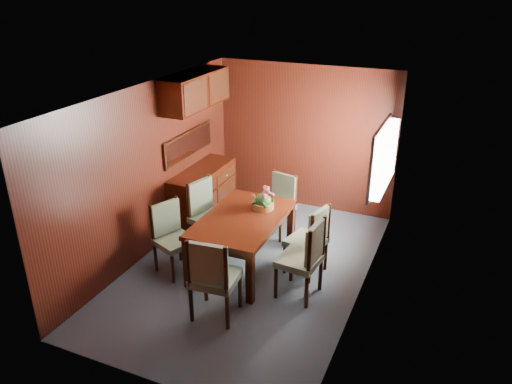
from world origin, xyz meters
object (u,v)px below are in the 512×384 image
at_px(dining_table, 242,224).
at_px(chair_left_near, 171,233).
at_px(sideboard, 203,196).
at_px(chair_right_near, 305,255).
at_px(chair_head, 212,275).
at_px(flower_centerpiece, 263,198).

bearing_deg(dining_table, chair_left_near, -151.77).
xyz_separation_m(sideboard, dining_table, (1.13, -0.96, 0.19)).
height_order(chair_left_near, chair_right_near, chair_right_near).
distance_m(chair_head, flower_centerpiece, 1.55).
relative_size(sideboard, flower_centerpiece, 4.43).
distance_m(dining_table, chair_right_near, 1.05).
relative_size(sideboard, chair_head, 1.31).
height_order(sideboard, chair_head, chair_head).
height_order(chair_left_near, flower_centerpiece, flower_centerpiece).
bearing_deg(chair_left_near, sideboard, -145.92).
xyz_separation_m(sideboard, chair_head, (1.31, -2.14, 0.14)).
bearing_deg(flower_centerpiece, dining_table, -113.58).
xyz_separation_m(chair_head, flower_centerpiece, (-0.02, 1.52, 0.30)).
bearing_deg(chair_right_near, chair_head, 141.63).
distance_m(chair_right_near, chair_head, 1.18).
xyz_separation_m(chair_left_near, chair_right_near, (1.82, 0.12, 0.04)).
bearing_deg(sideboard, dining_table, -40.29).
height_order(dining_table, flower_centerpiece, flower_centerpiece).
distance_m(dining_table, chair_left_near, 0.95).
relative_size(dining_table, chair_right_near, 1.53).
xyz_separation_m(sideboard, flower_centerpiece, (1.29, -0.61, 0.45)).
distance_m(sideboard, chair_left_near, 1.45).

